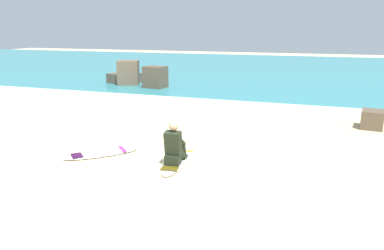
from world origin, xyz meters
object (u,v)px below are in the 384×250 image
surfboard_main (177,160)px  shoreline_rock (372,119)px  surfer_seated (174,147)px  surfboard_spare_near (102,153)px

surfboard_main → shoreline_rock: shoreline_rock is taller
surfboard_main → shoreline_rock: bearing=46.1°
surfboard_main → surfer_seated: (0.04, -0.28, 0.40)m
surfer_seated → surfboard_spare_near: surfer_seated is taller
surfboard_main → surfboard_spare_near: 1.88m
surfboard_main → surfer_seated: 0.49m
surfboard_spare_near → surfboard_main: bearing=5.5°
surfboard_spare_near → shoreline_rock: bearing=37.3°
surfboard_main → shoreline_rock: (4.46, 4.64, 0.24)m
surfer_seated → surfboard_spare_near: (-1.92, 0.10, -0.40)m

